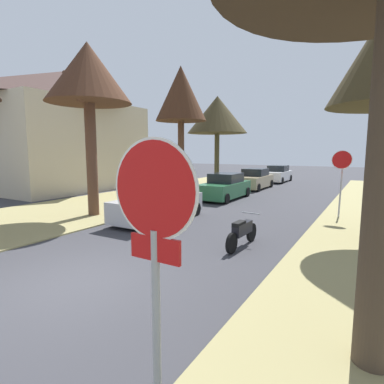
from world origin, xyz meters
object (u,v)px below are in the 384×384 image
(stop_sign_far, at_px, (341,169))
(street_tree_left_mid_a, at_px, (88,76))
(parked_sedan_green, at_px, (225,187))
(parked_sedan_white, at_px, (277,174))
(street_tree_left_mid_b, at_px, (181,95))
(parked_motorcycle, at_px, (242,232))
(stop_sign_near, at_px, (155,243))
(parked_sedan_tan, at_px, (254,179))
(parked_sedan_silver, at_px, (159,203))
(street_tree_left_far, at_px, (217,115))

(stop_sign_far, xyz_separation_m, street_tree_left_mid_a, (-9.65, -5.09, 4.00))
(parked_sedan_green, relative_size, parked_sedan_white, 1.00)
(street_tree_left_mid_b, height_order, parked_motorcycle, street_tree_left_mid_b)
(stop_sign_near, relative_size, parked_sedan_tan, 0.67)
(parked_sedan_silver, xyz_separation_m, parked_sedan_tan, (-0.31, 12.80, 0.00))
(street_tree_left_mid_a, height_order, parked_sedan_white, street_tree_left_mid_a)
(street_tree_left_mid_a, bearing_deg, parked_sedan_white, 81.75)
(street_tree_left_mid_b, bearing_deg, stop_sign_near, -57.84)
(parked_sedan_green, distance_m, parked_sedan_tan, 5.96)
(street_tree_left_mid_a, height_order, street_tree_left_mid_b, street_tree_left_mid_b)
(street_tree_left_mid_a, distance_m, parked_sedan_silver, 6.31)
(street_tree_left_far, bearing_deg, street_tree_left_mid_b, -85.63)
(street_tree_left_mid_a, height_order, parked_motorcycle, street_tree_left_mid_a)
(parked_sedan_silver, relative_size, parked_sedan_green, 1.00)
(street_tree_left_far, xyz_separation_m, parked_sedan_green, (3.21, -5.40, -5.05))
(stop_sign_near, height_order, street_tree_left_mid_a, street_tree_left_mid_a)
(parked_sedan_green, xyz_separation_m, parked_motorcycle, (4.52, -8.51, -0.24))
(parked_sedan_silver, xyz_separation_m, parked_motorcycle, (4.40, -1.67, -0.24))
(parked_sedan_silver, bearing_deg, parked_sedan_white, 90.71)
(stop_sign_near, relative_size, parked_sedan_silver, 0.67)
(street_tree_left_mid_b, distance_m, parked_sedan_white, 14.40)
(parked_sedan_white, bearing_deg, parked_motorcycle, -77.45)
(stop_sign_far, relative_size, parked_sedan_silver, 0.66)
(street_tree_left_mid_b, xyz_separation_m, parked_sedan_silver, (2.87, -6.17, -5.65))
(street_tree_left_far, bearing_deg, parked_sedan_green, -59.23)
(parked_motorcycle, bearing_deg, parked_sedan_silver, 159.16)
(street_tree_left_far, height_order, parked_sedan_green, street_tree_left_far)
(stop_sign_far, xyz_separation_m, parked_sedan_tan, (-6.83, 8.49, -1.43))
(parked_sedan_tan, bearing_deg, stop_sign_far, -51.17)
(stop_sign_far, xyz_separation_m, parked_motorcycle, (-2.13, -5.98, -1.67))
(parked_sedan_green, bearing_deg, street_tree_left_far, 120.77)
(stop_sign_far, bearing_deg, parked_sedan_tan, 128.83)
(stop_sign_near, distance_m, parked_sedan_tan, 22.25)
(street_tree_left_mid_b, relative_size, parked_sedan_tan, 1.83)
(street_tree_left_mid_a, xyz_separation_m, parked_sedan_tan, (2.82, 13.58, -5.43))
(street_tree_left_far, bearing_deg, stop_sign_far, -38.81)
(parked_sedan_tan, bearing_deg, parked_sedan_green, -88.17)
(street_tree_left_mid_a, xyz_separation_m, parked_sedan_silver, (3.13, 0.78, -5.43))
(street_tree_left_mid_b, bearing_deg, parked_sedan_green, 13.63)
(stop_sign_near, distance_m, parked_sedan_green, 16.59)
(street_tree_left_far, xyz_separation_m, parked_sedan_silver, (3.33, -12.23, -5.05))
(stop_sign_near, xyz_separation_m, parked_sedan_silver, (-6.29, 8.40, -1.48))
(parked_sedan_white, height_order, parked_motorcycle, parked_sedan_white)
(street_tree_left_far, bearing_deg, parked_motorcycle, -60.93)
(stop_sign_far, height_order, parked_motorcycle, stop_sign_far)
(parked_sedan_green, relative_size, parked_sedan_tan, 1.00)
(stop_sign_near, bearing_deg, parked_sedan_tan, 107.29)
(parked_motorcycle, bearing_deg, stop_sign_far, 70.44)
(street_tree_left_mid_b, relative_size, parked_sedan_silver, 1.83)
(parked_sedan_white, bearing_deg, street_tree_left_far, -114.11)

